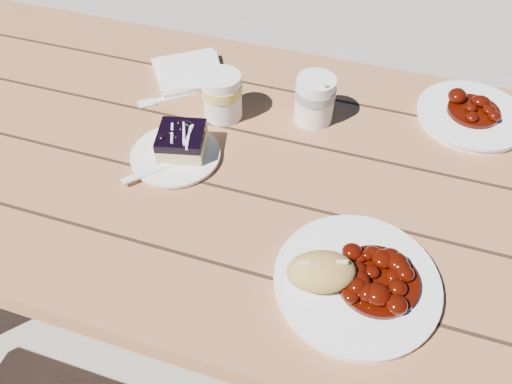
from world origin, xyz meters
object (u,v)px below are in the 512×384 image
(picnic_table, at_px, (254,215))
(main_plate, at_px, (356,283))
(blueberry_cake, at_px, (182,141))
(dessert_plate, at_px, (176,156))
(bread_roll, at_px, (321,272))
(coffee_cup, at_px, (315,100))
(second_cup, at_px, (222,96))
(second_plate, at_px, (471,116))

(picnic_table, xyz_separation_m, main_plate, (0.24, -0.21, 0.17))
(main_plate, height_order, blueberry_cake, blueberry_cake)
(dessert_plate, xyz_separation_m, blueberry_cake, (0.01, 0.01, 0.03))
(picnic_table, height_order, main_plate, main_plate)
(bread_roll, relative_size, coffee_cup, 1.06)
(dessert_plate, distance_m, coffee_cup, 0.30)
(picnic_table, bearing_deg, main_plate, -41.47)
(main_plate, distance_m, coffee_cup, 0.41)
(blueberry_cake, xyz_separation_m, second_cup, (0.03, 0.14, 0.02))
(dessert_plate, height_order, blueberry_cake, blueberry_cake)
(picnic_table, bearing_deg, blueberry_cake, -172.50)
(coffee_cup, distance_m, second_cup, 0.19)
(second_cup, bearing_deg, blueberry_cake, -103.96)
(blueberry_cake, height_order, coffee_cup, coffee_cup)
(picnic_table, bearing_deg, dessert_plate, -167.39)
(main_plate, relative_size, second_cup, 2.55)
(coffee_cup, bearing_deg, second_cup, -165.53)
(main_plate, bearing_deg, bread_roll, -160.02)
(main_plate, xyz_separation_m, blueberry_cake, (-0.38, 0.19, 0.03))
(coffee_cup, bearing_deg, dessert_plate, -139.02)
(dessert_plate, distance_m, second_cup, 0.16)
(bread_roll, distance_m, dessert_plate, 0.39)
(picnic_table, relative_size, main_plate, 7.87)
(main_plate, distance_m, second_plate, 0.50)
(picnic_table, xyz_separation_m, second_plate, (0.40, 0.27, 0.17))
(dessert_plate, xyz_separation_m, second_plate, (0.55, 0.30, 0.00))
(dessert_plate, bearing_deg, second_cup, 73.81)
(main_plate, bearing_deg, dessert_plate, 155.35)
(picnic_table, xyz_separation_m, coffee_cup, (0.08, 0.16, 0.21))
(coffee_cup, relative_size, second_plate, 0.45)
(second_cup, bearing_deg, picnic_table, -48.04)
(dessert_plate, xyz_separation_m, coffee_cup, (0.23, 0.20, 0.04))
(coffee_cup, bearing_deg, blueberry_cake, -139.98)
(blueberry_cake, xyz_separation_m, coffee_cup, (0.22, 0.18, 0.02))
(blueberry_cake, xyz_separation_m, second_plate, (0.54, 0.28, -0.03))
(coffee_cup, bearing_deg, picnic_table, -115.61)
(dessert_plate, bearing_deg, blueberry_cake, 56.31)
(main_plate, bearing_deg, second_plate, 71.64)
(second_cup, bearing_deg, dessert_plate, -106.19)
(blueberry_cake, bearing_deg, second_cup, 63.07)
(dessert_plate, bearing_deg, second_plate, 28.67)
(picnic_table, distance_m, bread_roll, 0.36)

